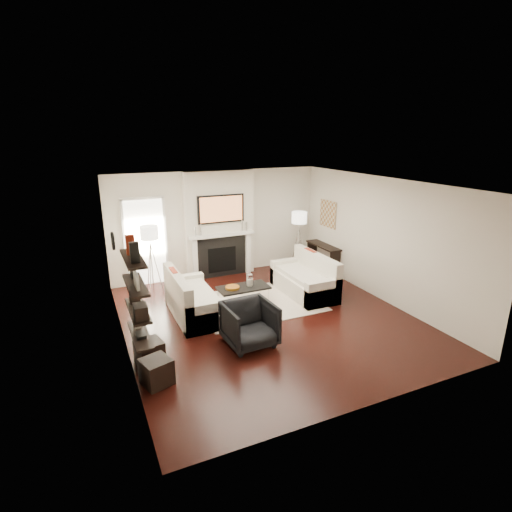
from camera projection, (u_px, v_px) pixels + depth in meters
name	position (u px, v px, depth m)	size (l,w,h in m)	color
room_envelope	(269.00, 254.00, 7.66)	(6.00, 6.00, 6.00)	black
chimney_breast	(219.00, 224.00, 10.16)	(1.80, 0.25, 2.70)	silver
fireplace_surround	(222.00, 257.00, 10.29)	(1.30, 0.02, 1.04)	black
firebox	(222.00, 260.00, 10.31)	(0.75, 0.02, 0.65)	black
mantel_pilaster_l	(195.00, 260.00, 9.97)	(0.12, 0.08, 1.10)	white
mantel_pilaster_r	(248.00, 253.00, 10.54)	(0.12, 0.08, 1.10)	white
mantel_shelf	(222.00, 235.00, 10.07)	(1.70, 0.18, 0.07)	white
tv_body	(221.00, 209.00, 9.90)	(1.20, 0.06, 0.70)	black
tv_screen	(221.00, 209.00, 9.87)	(1.10, 0.01, 0.62)	#BF723F
candlestick_l_tall	(201.00, 230.00, 9.81)	(0.04, 0.04, 0.30)	silver
candlestick_l_short	(196.00, 231.00, 9.77)	(0.04, 0.04, 0.24)	silver
candlestick_r_tall	(242.00, 226.00, 10.24)	(0.04, 0.04, 0.30)	silver
candlestick_r_short	(247.00, 226.00, 10.30)	(0.04, 0.04, 0.24)	silver
hallway_panel	(146.00, 243.00, 9.62)	(0.90, 0.02, 2.10)	white
door_trim_l	(125.00, 245.00, 9.41)	(0.06, 0.06, 2.16)	white
door_trim_r	(166.00, 241.00, 9.79)	(0.06, 0.06, 2.16)	white
door_trim_top	(142.00, 198.00, 9.28)	(1.02, 0.06, 0.06)	white
rug	(257.00, 303.00, 8.78)	(2.60, 2.00, 0.01)	beige
loveseat_left_base	(195.00, 306.00, 8.14)	(0.85, 1.80, 0.42)	beige
loveseat_left_back	(178.00, 294.00, 7.92)	(0.18, 1.80, 0.80)	beige
loveseat_left_arm_n	(207.00, 318.00, 7.41)	(0.85, 0.18, 0.60)	beige
loveseat_left_arm_s	(185.00, 288.00, 8.82)	(0.85, 0.18, 0.60)	beige
loveseat_left_cushion	(197.00, 293.00, 8.09)	(0.63, 1.44, 0.10)	beige
pillow_left_orange	(174.00, 279.00, 8.12)	(0.10, 0.42, 0.42)	maroon
pillow_left_charcoal	(181.00, 290.00, 7.60)	(0.10, 0.40, 0.40)	black
loveseat_right_base	(304.00, 285.00, 9.25)	(0.85, 1.80, 0.42)	beige
loveseat_right_back	(316.00, 270.00, 9.28)	(0.18, 1.80, 0.80)	beige
loveseat_right_arm_n	(323.00, 294.00, 8.51)	(0.85, 0.18, 0.60)	beige
loveseat_right_arm_s	(287.00, 271.00, 9.92)	(0.85, 0.18, 0.60)	beige
loveseat_right_cushion	(302.00, 275.00, 9.15)	(0.63, 1.44, 0.10)	beige
pillow_right_orange	(310.00, 258.00, 9.49)	(0.10, 0.42, 0.42)	maroon
pillow_right_charcoal	(324.00, 266.00, 8.97)	(0.10, 0.40, 0.40)	black
coffee_table	(243.00, 288.00, 8.57)	(1.10, 0.55, 0.04)	black
coffee_leg_nw	(225.00, 304.00, 8.25)	(0.02, 0.02, 0.38)	silver
coffee_leg_ne	(269.00, 297.00, 8.64)	(0.02, 0.02, 0.38)	silver
coffee_leg_sw	(218.00, 297.00, 8.63)	(0.02, 0.02, 0.38)	silver
coffee_leg_se	(260.00, 290.00, 9.02)	(0.02, 0.02, 0.38)	silver
hurricane_glass	(250.00, 280.00, 8.59)	(0.14, 0.14, 0.24)	white
hurricane_candle	(250.00, 283.00, 8.61)	(0.11, 0.11, 0.16)	white
copper_bowl	(232.00, 287.00, 8.46)	(0.30, 0.30, 0.05)	#B26E1D
armchair	(250.00, 322.00, 6.95)	(0.83, 0.78, 0.85)	black
lamp_left_post	(152.00, 268.00, 9.18)	(0.02, 0.02, 1.20)	silver
lamp_left_shade	(149.00, 233.00, 8.92)	(0.40, 0.40, 0.30)	white
lamp_left_leg_a	(157.00, 268.00, 9.22)	(0.02, 0.02, 1.25)	silver
lamp_left_leg_b	(149.00, 268.00, 9.24)	(0.02, 0.02, 1.25)	silver
lamp_left_leg_c	(150.00, 270.00, 9.07)	(0.02, 0.02, 1.25)	silver
lamp_right_post	(298.00, 249.00, 10.75)	(0.02, 0.02, 1.20)	silver
lamp_right_shade	(299.00, 218.00, 10.50)	(0.40, 0.40, 0.30)	white
lamp_right_leg_a	(302.00, 248.00, 10.79)	(0.02, 0.02, 1.25)	silver
lamp_right_leg_b	(295.00, 248.00, 10.81)	(0.02, 0.02, 1.25)	silver
lamp_right_leg_c	(298.00, 250.00, 10.65)	(0.02, 0.02, 1.25)	silver
console_top	(323.00, 246.00, 10.55)	(0.35, 1.20, 0.04)	black
console_leg_n	(335.00, 265.00, 10.18)	(0.30, 0.04, 0.71)	black
console_leg_s	(312.00, 254.00, 11.14)	(0.30, 0.04, 0.71)	black
wall_art	(328.00, 214.00, 10.46)	(0.03, 0.70, 0.70)	#A38251
shelf_bottom	(140.00, 335.00, 5.95)	(0.25, 1.00, 0.04)	black
shelf_lower	(138.00, 310.00, 5.83)	(0.25, 1.00, 0.04)	black
shelf_upper	(135.00, 285.00, 5.72)	(0.25, 1.00, 0.04)	black
shelf_top	(133.00, 258.00, 5.60)	(0.25, 1.00, 0.04)	black
decor_magfile_a	(134.00, 252.00, 5.33)	(0.12, 0.10, 0.28)	black
decor_magfile_b	(130.00, 245.00, 5.69)	(0.12, 0.10, 0.28)	maroon
decor_frame_a	(136.00, 280.00, 5.54)	(0.04, 0.30, 0.22)	white
decor_frame_b	(132.00, 271.00, 5.96)	(0.04, 0.22, 0.18)	black
decor_wine_rack	(141.00, 312.00, 5.52)	(0.18, 0.25, 0.20)	black
decor_box_small	(135.00, 299.00, 6.05)	(0.15, 0.12, 0.12)	black
decor_books	(141.00, 335.00, 5.86)	(0.14, 0.20, 0.05)	black
decor_box_tall	(137.00, 322.00, 6.12)	(0.10, 0.10, 0.18)	white
clock_rim	(113.00, 241.00, 7.27)	(0.34, 0.34, 0.04)	black
clock_face	(114.00, 241.00, 7.28)	(0.29, 0.29, 0.01)	white
ottoman_near	(150.00, 353.00, 6.42)	(0.40, 0.40, 0.40)	black
ottoman_far	(157.00, 372.00, 5.91)	(0.40, 0.40, 0.40)	black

